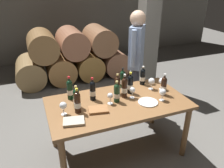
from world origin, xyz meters
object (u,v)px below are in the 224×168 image
Objects in this scene: wine_bottle_5 at (76,98)px; tasting_notebook at (74,121)px; wine_glass_5 at (63,106)px; leather_ledger at (98,110)px; wine_bottle_0 at (117,85)px; wine_glass_3 at (162,82)px; wine_bottle_1 at (93,90)px; wine_bottle_6 at (117,93)px; wine_glass_0 at (132,90)px; sommelier_presenting at (136,56)px; wine_bottle_9 at (123,79)px; wine_glass_1 at (152,81)px; wine_bottle_3 at (130,84)px; serving_plate at (148,102)px; wine_bottle_4 at (77,102)px; wine_bottle_7 at (143,76)px; wine_bottle_10 at (124,87)px; wine_glass_2 at (110,96)px; wine_bottle_2 at (70,89)px; wine_bottle_8 at (164,86)px; wine_glass_4 at (163,92)px; dining_table at (118,108)px.

wine_bottle_5 is 1.25× the size of tasting_notebook.
leather_ledger is (0.38, -0.07, -0.10)m from wine_glass_5.
wine_bottle_0 reaches higher than wine_glass_3.
wine_bottle_1 is 0.30m from wine_bottle_6.
wine_glass_0 is 0.09× the size of sommelier_presenting.
wine_bottle_9 is 1.79× the size of wine_glass_1.
sommelier_presenting is (0.38, 0.60, 0.16)m from wine_bottle_3.
wine_bottle_4 is at bearing 172.96° from serving_plate.
wine_bottle_7 is 0.87× the size of wine_bottle_10.
wine_bottle_5 is 0.29m from leather_ledger.
leather_ledger is (-0.50, -0.44, -0.11)m from wine_bottle_9.
wine_bottle_7 is at bearing 38.67° from tasting_notebook.
wine_bottle_4 is 1.82× the size of wine_glass_3.
wine_glass_0 is 0.85m from tasting_notebook.
wine_bottle_1 is 2.07× the size of wine_glass_2.
wine_bottle_9 is at bearing 4.39° from wine_bottle_2.
wine_glass_1 reaches higher than wine_glass_2.
wine_bottle_9 is at bearing 136.97° from wine_bottle_8.
wine_glass_4 reaches higher than wine_glass_0.
wine_bottle_4 is at bearing -157.12° from wine_bottle_0.
wine_bottle_3 is at bearing 75.66° from wine_glass_0.
tasting_notebook is at bearing -165.61° from wine_glass_3.
wine_bottle_7 is (0.53, 0.33, -0.00)m from wine_bottle_6.
wine_bottle_5 reaches higher than wine_glass_4.
wine_glass_1 is 0.40m from serving_plate.
wine_bottle_1 and wine_bottle_4 have the same top height.
wine_glass_3 is at bearing 1.17° from wine_bottle_10.
wine_bottle_3 is (0.76, -0.13, -0.00)m from wine_bottle_2.
wine_glass_4 is (0.79, -0.33, -0.02)m from wine_bottle_1.
wine_bottle_0 reaches higher than serving_plate.
wine_bottle_9 is 0.59m from wine_glass_4.
wine_bottle_1 is 1.07m from sommelier_presenting.
wine_bottle_7 is 0.94× the size of wine_bottle_9.
wine_bottle_8 is 0.15m from wine_glass_3.
wine_glass_3 reaches higher than wine_glass_4.
wine_bottle_2 is 1.10× the size of wine_bottle_6.
wine_bottle_3 is (0.50, -0.01, -0.00)m from wine_bottle_1.
wine_bottle_10 is 2.01× the size of wine_glass_5.
wine_glass_1 is at bearing -4.60° from wine_bottle_0.
wine_bottle_10 reaches higher than wine_bottle_2.
wine_bottle_2 reaches higher than dining_table.
wine_glass_2 reaches higher than dining_table.
wine_glass_1 is at bearing 155.66° from wine_glass_3.
wine_bottle_10 is at bearing 147.87° from wine_glass_4.
wine_bottle_10 is 0.47m from wine_glass_4.
wine_bottle_7 is (0.51, 0.33, 0.21)m from dining_table.
wine_bottle_0 is 1.17× the size of serving_plate.
leather_ledger is at bearing -157.15° from wine_bottle_6.
leather_ledger is (-0.52, -0.26, -0.11)m from wine_bottle_3.
wine_glass_3 is (0.56, 0.01, -0.02)m from wine_bottle_10.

